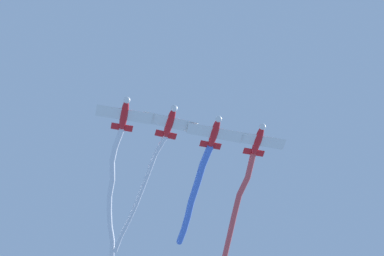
{
  "coord_description": "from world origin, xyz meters",
  "views": [
    {
      "loc": [
        -33.9,
        -31.53,
        5.2
      ],
      "look_at": [
        4.16,
        5.66,
        75.51
      ],
      "focal_mm": 66.19,
      "sensor_mm": 36.0,
      "label": 1
    }
  ],
  "objects": [
    {
      "name": "airplane_lead",
      "position": [
        -3.25,
        10.05,
        75.37
      ],
      "size": [
        6.65,
        5.55,
        1.76
      ],
      "rotation": [
        0.0,
        0.0,
        4.12
      ],
      "color": "red"
    },
    {
      "name": "airplane_right_wing",
      "position": [
        6.55,
        4.07,
        75.37
      ],
      "size": [
        6.71,
        5.5,
        1.76
      ],
      "rotation": [
        0.0,
        0.0,
        4.14
      ],
      "color": "red"
    },
    {
      "name": "smoke_trail_right_wing",
      "position": [
        13.21,
        14.34,
        76.09
      ],
      "size": [
        11.67,
        17.08,
        2.93
      ],
      "color": "#4C75DB"
    },
    {
      "name": "smoke_trail_lead",
      "position": [
        5.72,
        22.54,
        76.93
      ],
      "size": [
        16.91,
        20.92,
        3.5
      ],
      "color": "white"
    },
    {
      "name": "smoke_trail_left_wing",
      "position": [
        8.2,
        19.9,
        76.82
      ],
      "size": [
        11.28,
        22.05,
        2.49
      ],
      "color": "white"
    },
    {
      "name": "airplane_left_wing",
      "position": [
        1.65,
        7.05,
        75.67
      ],
      "size": [
        6.8,
        5.4,
        1.76
      ],
      "rotation": [
        0.0,
        0.0,
        4.18
      ],
      "color": "red"
    },
    {
      "name": "airplane_slot",
      "position": [
        11.45,
        1.08,
        75.67
      ],
      "size": [
        6.67,
        5.53,
        1.76
      ],
      "rotation": [
        0.0,
        0.0,
        4.12
      ],
      "color": "red"
    },
    {
      "name": "smoke_trail_slot",
      "position": [
        18.74,
        11.58,
        75.07
      ],
      "size": [
        12.86,
        17.44,
        1.67
      ],
      "color": "#DB4C4C"
    }
  ]
}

